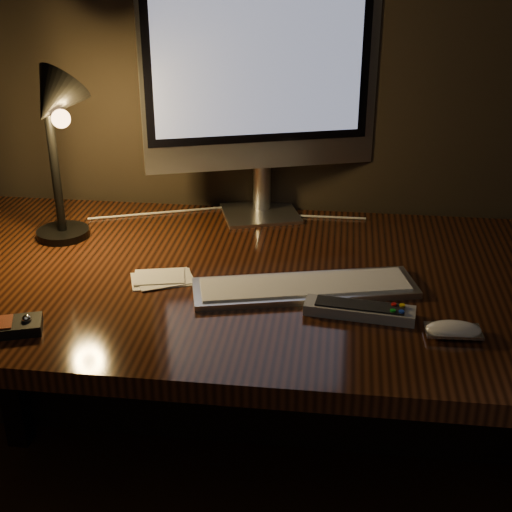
# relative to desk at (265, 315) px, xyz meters

# --- Properties ---
(desk) EXTENTS (1.60, 0.75, 0.75)m
(desk) POSITION_rel_desk_xyz_m (0.00, 0.00, 0.00)
(desk) COLOR #3B1B0D
(desk) RESTS_ON ground
(monitor) EXTENTS (0.52, 0.21, 0.56)m
(monitor) POSITION_rel_desk_xyz_m (-0.04, 0.25, 0.46)
(monitor) COLOR silver
(monitor) RESTS_ON desk
(keyboard) EXTENTS (0.44, 0.22, 0.02)m
(keyboard) POSITION_rel_desk_xyz_m (0.09, -0.12, 0.14)
(keyboard) COLOR silver
(keyboard) RESTS_ON desk
(mouse) EXTENTS (0.10, 0.05, 0.02)m
(mouse) POSITION_rel_desk_xyz_m (0.35, -0.26, 0.14)
(mouse) COLOR white
(mouse) RESTS_ON desk
(tv_remote) EXTENTS (0.20, 0.07, 0.03)m
(tv_remote) POSITION_rel_desk_xyz_m (0.19, -0.21, 0.14)
(tv_remote) COLOR gray
(tv_remote) RESTS_ON desk
(papers) EXTENTS (0.14, 0.11, 0.01)m
(papers) POSITION_rel_desk_xyz_m (-0.19, -0.11, 0.13)
(papers) COLOR white
(papers) RESTS_ON desk
(desk_lamp) EXTENTS (0.18, 0.20, 0.39)m
(desk_lamp) POSITION_rel_desk_xyz_m (-0.44, 0.04, 0.39)
(desk_lamp) COLOR black
(desk_lamp) RESTS_ON desk
(cable) EXTENTS (0.65, 0.10, 0.01)m
(cable) POSITION_rel_desk_xyz_m (-0.12, 0.23, 0.13)
(cable) COLOR white
(cable) RESTS_ON desk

